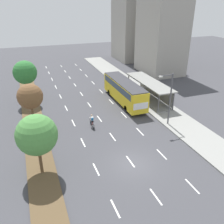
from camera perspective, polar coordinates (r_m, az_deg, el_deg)
ground_plane at (r=24.07m, az=4.77°, el=-12.05°), size 140.00×140.00×0.00m
median_strip at (r=39.97m, az=-18.63°, el=2.46°), size 2.60×52.00×0.12m
sidewalk_right at (r=43.72m, az=4.88°, el=5.63°), size 4.50×52.00×0.15m
lane_divider_left at (r=38.43m, az=-11.34°, el=2.33°), size 0.14×46.93×0.01m
lane_divider_center at (r=39.03m, az=-6.29°, el=3.04°), size 0.14×46.93×0.01m
lane_divider_right at (r=39.94m, az=-1.42°, el=3.71°), size 0.14×46.93×0.01m
bus_shelter at (r=38.43m, az=8.96°, el=5.50°), size 2.90×10.99×2.86m
bus at (r=36.84m, az=2.86°, el=5.25°), size 2.54×11.29×3.37m
cyclist at (r=30.03m, az=-4.69°, el=-2.22°), size 0.46×1.82×1.71m
median_tree_nearest at (r=21.67m, az=-17.17°, el=-5.14°), size 3.57×3.57×5.66m
median_tree_second at (r=29.60m, az=-18.59°, el=3.43°), size 2.95×2.95×5.63m
median_tree_third at (r=37.86m, az=-19.65°, el=8.67°), size 3.40×3.40×6.37m
streetlight at (r=30.04m, az=13.24°, el=3.67°), size 1.91×0.24×6.50m
building_near_right at (r=52.95m, az=11.57°, el=18.28°), size 7.19×9.83×17.53m
building_mid_right at (r=65.04m, az=5.31°, el=23.27°), size 8.72×9.74×25.40m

